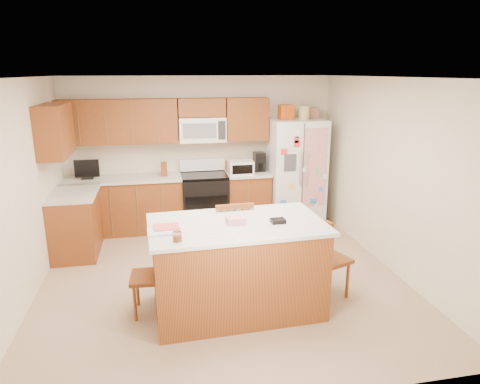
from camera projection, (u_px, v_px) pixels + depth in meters
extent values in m
plane|color=#9D8765|center=(222.00, 277.00, 5.53)|extent=(4.50, 4.50, 0.00)
cube|color=beige|center=(201.00, 151.00, 7.31)|extent=(4.50, 0.10, 2.50)
cube|color=beige|center=(269.00, 262.00, 3.06)|extent=(4.50, 0.10, 2.50)
cube|color=beige|center=(22.00, 194.00, 4.77)|extent=(0.10, 4.50, 2.50)
cube|color=beige|center=(391.00, 176.00, 5.60)|extent=(0.10, 4.50, 2.50)
cube|color=white|center=(220.00, 77.00, 4.85)|extent=(4.50, 4.50, 0.04)
cube|color=#95481B|center=(125.00, 206.00, 7.01)|extent=(1.87, 0.60, 0.88)
cube|color=#95481B|center=(247.00, 199.00, 7.39)|extent=(0.72, 0.60, 0.88)
cube|color=#95481B|center=(76.00, 225.00, 6.16)|extent=(0.60, 0.95, 0.88)
cube|color=silver|center=(122.00, 179.00, 6.87)|extent=(1.87, 0.64, 0.04)
cube|color=silver|center=(247.00, 173.00, 7.25)|extent=(0.72, 0.64, 0.04)
cube|color=silver|center=(73.00, 194.00, 6.03)|extent=(0.64, 0.95, 0.04)
cube|color=#95481B|center=(118.00, 122.00, 6.76)|extent=(1.85, 0.33, 0.70)
cube|color=#95481B|center=(246.00, 119.00, 7.15)|extent=(0.70, 0.33, 0.70)
cube|color=#95481B|center=(201.00, 107.00, 6.95)|extent=(0.76, 0.33, 0.29)
cube|color=#95481B|center=(55.00, 130.00, 5.76)|extent=(0.33, 0.95, 0.70)
cube|color=brown|center=(78.00, 124.00, 6.49)|extent=(0.02, 0.01, 0.66)
cube|color=brown|center=(84.00, 214.00, 6.61)|extent=(0.02, 0.01, 0.84)
cube|color=brown|center=(106.00, 123.00, 6.57)|extent=(0.02, 0.01, 0.66)
cube|color=brown|center=(111.00, 212.00, 6.68)|extent=(0.02, 0.01, 0.84)
cube|color=brown|center=(132.00, 123.00, 6.64)|extent=(0.02, 0.01, 0.66)
cube|color=brown|center=(137.00, 211.00, 6.76)|extent=(0.02, 0.01, 0.84)
cube|color=brown|center=(158.00, 122.00, 6.72)|extent=(0.01, 0.01, 0.66)
cube|color=brown|center=(163.00, 209.00, 6.83)|extent=(0.01, 0.01, 0.84)
cube|color=brown|center=(246.00, 120.00, 6.98)|extent=(0.01, 0.01, 0.66)
cube|color=brown|center=(249.00, 204.00, 7.09)|extent=(0.01, 0.01, 0.84)
cube|color=white|center=(202.00, 129.00, 7.02)|extent=(0.76, 0.38, 0.40)
cube|color=slate|center=(200.00, 131.00, 6.83)|extent=(0.54, 0.01, 0.24)
cube|color=#262626|center=(222.00, 130.00, 6.89)|extent=(0.12, 0.01, 0.30)
cube|color=#95481B|center=(164.00, 169.00, 6.97)|extent=(0.10, 0.14, 0.22)
cube|color=black|center=(88.00, 178.00, 6.79)|extent=(0.18, 0.12, 0.02)
cube|color=black|center=(87.00, 168.00, 6.75)|extent=(0.38, 0.03, 0.28)
cube|color=#E25519|center=(237.00, 166.00, 7.28)|extent=(0.35, 0.22, 0.18)
cube|color=white|center=(241.00, 168.00, 7.06)|extent=(0.40, 0.28, 0.23)
cube|color=black|center=(243.00, 169.00, 6.92)|extent=(0.34, 0.01, 0.15)
cube|color=black|center=(259.00, 162.00, 7.30)|extent=(0.18, 0.22, 0.32)
cylinder|color=black|center=(260.00, 167.00, 7.25)|extent=(0.12, 0.12, 0.12)
cube|color=black|center=(205.00, 202.00, 7.23)|extent=(0.76, 0.64, 0.88)
cube|color=black|center=(207.00, 209.00, 6.93)|extent=(0.68, 0.01, 0.42)
cube|color=black|center=(204.00, 175.00, 7.10)|extent=(0.76, 0.64, 0.03)
cube|color=white|center=(202.00, 165.00, 7.31)|extent=(0.76, 0.10, 0.20)
cube|color=white|center=(295.00, 172.00, 7.34)|extent=(0.90, 0.75, 1.80)
cube|color=#4C4C4C|center=(303.00, 177.00, 6.98)|extent=(0.02, 0.01, 1.75)
cube|color=silver|center=(301.00, 169.00, 6.91)|extent=(0.02, 0.03, 0.55)
cube|color=silver|center=(306.00, 168.00, 6.93)|extent=(0.02, 0.03, 0.55)
cube|color=#3F3F44|center=(290.00, 163.00, 6.88)|extent=(0.20, 0.01, 0.28)
cube|color=#D84C59|center=(315.00, 168.00, 6.98)|extent=(0.42, 0.01, 1.30)
cube|color=#A73C0B|center=(286.00, 112.00, 7.03)|extent=(0.22, 0.22, 0.24)
cylinder|color=tan|center=(304.00, 113.00, 7.04)|extent=(0.18, 0.18, 0.22)
cube|color=#8D5347|center=(312.00, 113.00, 7.20)|extent=(0.18, 0.20, 0.18)
cube|color=#95481B|center=(237.00, 268.00, 4.68)|extent=(1.82, 1.07, 0.98)
cube|color=silver|center=(237.00, 224.00, 4.54)|extent=(1.90, 1.15, 0.04)
cylinder|color=#A73C0B|center=(177.00, 238.00, 4.04)|extent=(0.08, 0.08, 0.06)
cylinder|color=white|center=(177.00, 236.00, 4.04)|extent=(0.09, 0.09, 0.09)
cube|color=pink|center=(236.00, 220.00, 4.52)|extent=(0.21, 0.16, 0.07)
cube|color=black|center=(278.00, 221.00, 4.54)|extent=(0.15, 0.13, 0.04)
cube|color=white|center=(163.00, 231.00, 4.28)|extent=(0.31, 0.25, 0.02)
cube|color=#D84C4C|center=(166.00, 227.00, 4.36)|extent=(0.27, 0.21, 0.01)
cylinder|color=white|center=(209.00, 234.00, 4.21)|extent=(0.14, 0.06, 0.01)
cube|color=#95481B|center=(148.00, 277.00, 4.63)|extent=(0.39, 0.41, 0.04)
cylinder|color=#95481B|center=(138.00, 289.00, 4.82)|extent=(0.03, 0.03, 0.40)
cylinder|color=#95481B|center=(135.00, 304.00, 4.51)|extent=(0.03, 0.03, 0.40)
cylinder|color=#95481B|center=(163.00, 287.00, 4.86)|extent=(0.03, 0.03, 0.40)
cylinder|color=#95481B|center=(162.00, 302.00, 4.55)|extent=(0.03, 0.03, 0.40)
cylinder|color=#95481B|center=(162.00, 250.00, 4.72)|extent=(0.02, 0.02, 0.45)
cylinder|color=#95481B|center=(162.00, 253.00, 4.65)|extent=(0.02, 0.02, 0.45)
cylinder|color=#95481B|center=(162.00, 255.00, 4.58)|extent=(0.02, 0.02, 0.45)
cylinder|color=#95481B|center=(162.00, 258.00, 4.51)|extent=(0.02, 0.02, 0.45)
cylinder|color=#95481B|center=(162.00, 261.00, 4.45)|extent=(0.02, 0.02, 0.45)
cube|color=#95481B|center=(161.00, 236.00, 4.52)|extent=(0.06, 0.38, 0.05)
cube|color=#95481B|center=(231.00, 245.00, 5.26)|extent=(0.49, 0.47, 0.05)
cylinder|color=#95481B|center=(243.00, 258.00, 5.53)|extent=(0.04, 0.04, 0.48)
cylinder|color=#95481B|center=(214.00, 261.00, 5.44)|extent=(0.04, 0.04, 0.48)
cylinder|color=#95481B|center=(250.00, 269.00, 5.22)|extent=(0.04, 0.04, 0.48)
cylinder|color=#95481B|center=(219.00, 272.00, 5.13)|extent=(0.04, 0.04, 0.48)
cylinder|color=#95481B|center=(249.00, 227.00, 5.04)|extent=(0.02, 0.02, 0.54)
cylinder|color=#95481B|center=(242.00, 228.00, 5.02)|extent=(0.02, 0.02, 0.54)
cylinder|color=#95481B|center=(235.00, 228.00, 5.00)|extent=(0.02, 0.02, 0.54)
cylinder|color=#95481B|center=(228.00, 229.00, 4.98)|extent=(0.02, 0.02, 0.54)
cylinder|color=#95481B|center=(221.00, 230.00, 4.96)|extent=(0.02, 0.02, 0.54)
cube|color=#95481B|center=(235.00, 207.00, 4.93)|extent=(0.45, 0.07, 0.06)
cube|color=#95481B|center=(328.00, 259.00, 4.97)|extent=(0.54, 0.55, 0.05)
cylinder|color=#95481B|center=(347.00, 280.00, 4.98)|extent=(0.04, 0.04, 0.44)
cylinder|color=#95481B|center=(327.00, 269.00, 5.26)|extent=(0.04, 0.04, 0.44)
cylinder|color=#95481B|center=(328.00, 287.00, 4.82)|extent=(0.04, 0.04, 0.44)
cylinder|color=#95481B|center=(307.00, 275.00, 5.10)|extent=(0.04, 0.04, 0.44)
cylinder|color=#95481B|center=(328.00, 245.00, 4.69)|extent=(0.02, 0.02, 0.49)
cylinder|color=#95481B|center=(323.00, 243.00, 4.75)|extent=(0.02, 0.02, 0.49)
cylinder|color=#95481B|center=(318.00, 241.00, 4.81)|extent=(0.02, 0.02, 0.49)
cylinder|color=#95481B|center=(314.00, 239.00, 4.87)|extent=(0.02, 0.02, 0.49)
cylinder|color=#95481B|center=(309.00, 236.00, 4.94)|extent=(0.02, 0.02, 0.49)
cube|color=#95481B|center=(319.00, 220.00, 4.74)|extent=(0.19, 0.40, 0.05)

